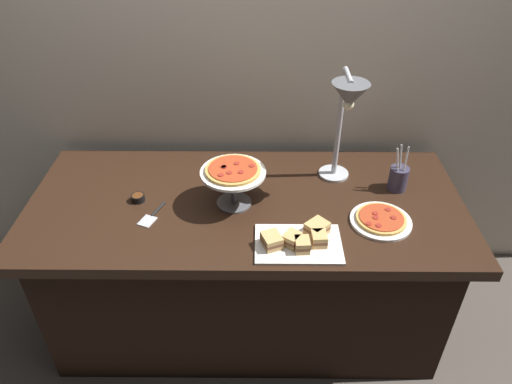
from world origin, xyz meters
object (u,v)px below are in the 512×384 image
object	(u,v)px
heat_lamp	(347,106)
sauce_cup_near	(138,198)
utensil_holder	(398,178)
serving_spatula	(153,215)
sandwich_platter	(299,240)
pizza_plate_front	(381,220)
pizza_plate_center	(233,175)

from	to	relation	value
heat_lamp	sauce_cup_near	distance (m)	0.97
utensil_holder	serving_spatula	size ratio (longest dim) A/B	1.30
sandwich_platter	serving_spatula	world-z (taller)	sandwich_platter
sauce_cup_near	serving_spatula	world-z (taller)	sauce_cup_near
heat_lamp	sauce_cup_near	xyz separation A→B (m)	(-0.88, -0.09, -0.40)
heat_lamp	sauce_cup_near	bearing A→B (deg)	-173.88
pizza_plate_front	utensil_holder	xyz separation A→B (m)	(0.12, 0.24, 0.05)
sandwich_platter	utensil_holder	distance (m)	0.60
heat_lamp	pizza_plate_front	size ratio (longest dim) A/B	2.11
heat_lamp	sandwich_platter	distance (m)	0.57
heat_lamp	serving_spatula	bearing A→B (deg)	-166.16
pizza_plate_front	serving_spatula	size ratio (longest dim) A/B	1.48
heat_lamp	sandwich_platter	world-z (taller)	heat_lamp
pizza_plate_front	utensil_holder	bearing A→B (deg)	63.53
sandwich_platter	utensil_holder	bearing A→B (deg)	39.14
heat_lamp	pizza_plate_front	bearing A→B (deg)	-56.76
pizza_plate_center	sandwich_platter	distance (m)	0.39
heat_lamp	sauce_cup_near	size ratio (longest dim) A/B	9.08
sauce_cup_near	utensil_holder	distance (m)	1.15
pizza_plate_front	sandwich_platter	size ratio (longest dim) A/B	0.75
sandwich_platter	pizza_plate_center	bearing A→B (deg)	135.49
heat_lamp	pizza_plate_center	distance (m)	0.54
utensil_holder	sauce_cup_near	bearing A→B (deg)	-174.86
heat_lamp	sandwich_platter	bearing A→B (deg)	-117.72
serving_spatula	pizza_plate_front	bearing A→B (deg)	-2.06
pizza_plate_front	heat_lamp	bearing A→B (deg)	123.24
sauce_cup_near	utensil_holder	world-z (taller)	utensil_holder
heat_lamp	pizza_plate_front	xyz separation A→B (m)	(0.15, -0.23, -0.40)
pizza_plate_center	sauce_cup_near	world-z (taller)	pizza_plate_center
heat_lamp	sandwich_platter	xyz separation A→B (m)	(-0.19, -0.37, -0.39)
utensil_holder	heat_lamp	bearing A→B (deg)	-178.03
sandwich_platter	sauce_cup_near	bearing A→B (deg)	158.20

